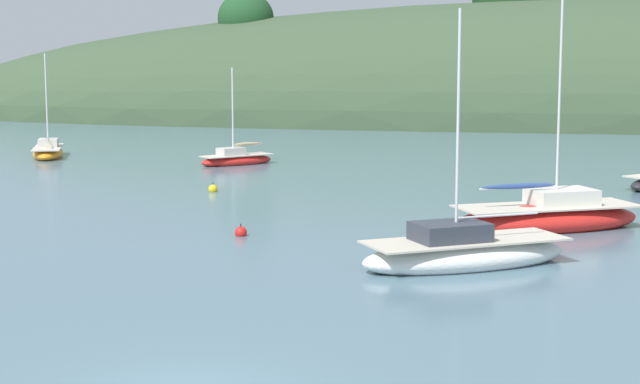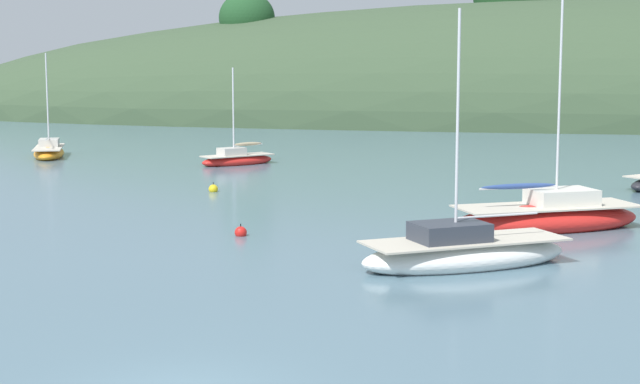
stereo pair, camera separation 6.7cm
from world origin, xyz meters
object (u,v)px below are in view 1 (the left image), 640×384
object	(u,v)px
sailboat_grey_yawl	(48,152)
sailboat_cream_ketch	(236,159)
mooring_buoy_inner	(241,232)
mooring_buoy_channel	(213,189)
sailboat_white_near	(548,217)
sailboat_blue_center	(464,253)

from	to	relation	value
sailboat_grey_yawl	sailboat_cream_ketch	bearing A→B (deg)	-11.27
sailboat_grey_yawl	mooring_buoy_inner	world-z (taller)	sailboat_grey_yawl
sailboat_cream_ketch	mooring_buoy_channel	size ratio (longest dim) A/B	10.68
sailboat_white_near	mooring_buoy_channel	bearing A→B (deg)	150.84
mooring_buoy_channel	sailboat_grey_yawl	bearing A→B (deg)	134.80
sailboat_white_near	mooring_buoy_inner	distance (m)	11.35
sailboat_cream_ketch	mooring_buoy_inner	bearing A→B (deg)	-77.19
sailboat_cream_ketch	mooring_buoy_inner	distance (m)	23.20
sailboat_grey_yawl	mooring_buoy_channel	distance (m)	19.73
sailboat_white_near	mooring_buoy_channel	xyz separation A→B (m)	(-14.68, 8.19, -0.32)
sailboat_white_near	sailboat_grey_yawl	distance (m)	36.19
sailboat_white_near	sailboat_grey_yawl	world-z (taller)	sailboat_white_near
sailboat_white_near	sailboat_grey_yawl	bearing A→B (deg)	142.17
sailboat_grey_yawl	mooring_buoy_channel	size ratio (longest dim) A/B	12.24
sailboat_cream_ketch	mooring_buoy_inner	world-z (taller)	sailboat_cream_ketch
mooring_buoy_channel	mooring_buoy_inner	bearing A→B (deg)	-71.47
sailboat_white_near	sailboat_blue_center	xyz separation A→B (m)	(-3.10, -7.05, -0.04)
sailboat_white_near	sailboat_cream_ketch	distance (m)	25.45
sailboat_grey_yawl	sailboat_blue_center	size ratio (longest dim) A/B	0.82
sailboat_blue_center	mooring_buoy_channel	xyz separation A→B (m)	(-11.58, 15.24, -0.29)
sailboat_cream_ketch	mooring_buoy_inner	xyz separation A→B (m)	(5.14, -22.62, -0.19)
sailboat_grey_yawl	sailboat_cream_ketch	xyz separation A→B (m)	(12.48, -2.49, -0.02)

